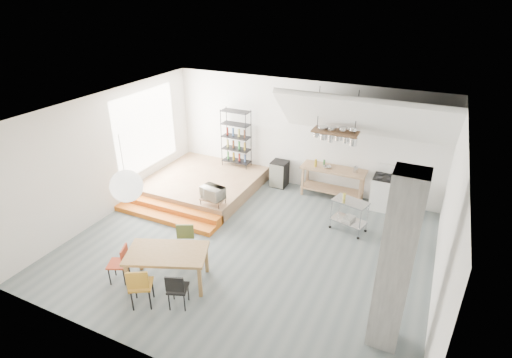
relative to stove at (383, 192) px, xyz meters
The scene contains 26 objects.
floor 4.05m from the stove, 128.38° to the right, with size 8.00×8.00×0.00m, color slate.
wall_back 2.76m from the stove, behind, with size 8.00×0.04×3.20m, color silver.
wall_left 7.31m from the stove, 154.10° to the right, with size 0.04×7.00×3.20m, color silver.
wall_right 3.67m from the stove, 64.58° to the right, with size 0.04×7.00×3.20m, color silver.
ceiling 4.86m from the stove, 128.38° to the right, with size 8.00×7.00×0.02m, color white.
slope_ceiling 2.20m from the stove, 159.90° to the right, with size 4.40×1.80×0.15m, color white.
window_pane 6.82m from the stove, 165.66° to the right, with size 0.02×2.50×2.20m, color white.
platform 5.14m from the stove, 166.98° to the right, with size 3.00×3.00×0.40m, color #956A4A.
step_lower 5.90m from the stove, 148.15° to the right, with size 3.00×0.35×0.13m, color orange.
step_upper 5.72m from the stove, 151.14° to the right, with size 3.00×0.35×0.27m, color orange.
concrete_column 4.86m from the stove, 80.25° to the right, with size 0.50×0.50×3.20m, color slate.
kitchen_counter 1.41m from the stove, behind, with size 1.80×0.60×0.91m.
stove is the anchor object (origin of this frame).
pot_rack 2.04m from the stove, behind, with size 1.20×0.50×1.43m.
wire_shelving 4.58m from the stove, behind, with size 0.88×0.38×1.80m.
microwave_shelf 4.58m from the stove, 148.33° to the right, with size 0.60×0.40×0.16m.
paper_lantern 6.78m from the stove, 127.05° to the right, with size 0.60×0.60×0.60m, color white.
dining_table 6.06m from the stove, 124.14° to the right, with size 1.80×1.42×0.75m.
chair_mustard 6.74m from the stove, 120.66° to the right, with size 0.56×0.56×0.90m.
chair_black 6.21m from the stove, 116.92° to the right, with size 0.47×0.47×0.80m.
chair_olive 5.52m from the stove, 129.20° to the right, with size 0.53×0.53×0.87m.
chair_red 6.88m from the stove, 128.64° to the right, with size 0.49×0.49×0.82m.
rolling_cart 1.62m from the stove, 110.06° to the right, with size 0.92×0.66×0.83m.
mini_fridge 3.05m from the stove, behind, with size 0.47×0.47×0.79m, color black.
microwave 4.59m from the stove, 148.33° to the right, with size 0.58×0.39×0.32m, color beige.
bowl 1.65m from the stove, behind, with size 0.22×0.22×0.05m, color silver.
Camera 1 is at (3.47, -6.95, 5.50)m, focal length 28.00 mm.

